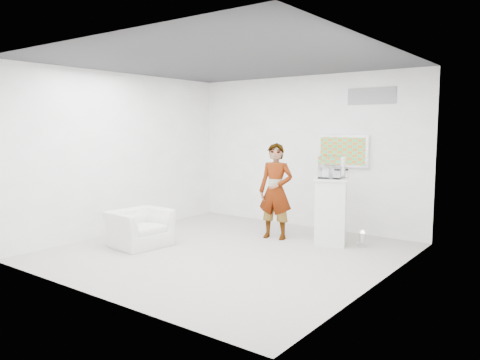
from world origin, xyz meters
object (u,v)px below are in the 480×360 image
(tv, at_px, (343,151))
(armchair, at_px, (139,228))
(floor_uplight, at_px, (362,239))
(pedestal, at_px, (331,211))
(person, at_px, (276,191))

(tv, height_order, armchair, tv)
(armchair, relative_size, floor_uplight, 3.59)
(pedestal, height_order, floor_uplight, pedestal)
(person, height_order, pedestal, person)
(floor_uplight, bearing_deg, person, -165.95)
(tv, distance_m, person, 1.57)
(pedestal, bearing_deg, tv, 104.45)
(armchair, xyz_separation_m, pedestal, (2.53, 2.02, 0.27))
(tv, height_order, floor_uplight, tv)
(floor_uplight, bearing_deg, pedestal, -160.72)
(person, distance_m, armchair, 2.46)
(tv, distance_m, floor_uplight, 1.82)
(tv, xyz_separation_m, floor_uplight, (0.76, -0.84, -1.42))
(person, distance_m, pedestal, 1.05)
(tv, bearing_deg, pedestal, -75.55)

